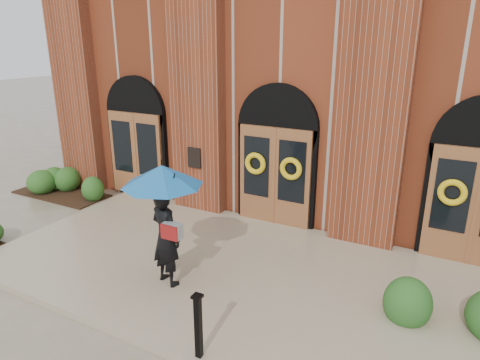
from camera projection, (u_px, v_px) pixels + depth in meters
The scene contains 6 objects.
ground at pixel (220, 275), 8.92m from camera, with size 90.00×90.00×0.00m, color gray.
landing at pixel (224, 269), 9.02m from camera, with size 10.00×5.30×0.15m, color gray.
church_building at pixel (345, 74), 15.16m from camera, with size 16.20×12.53×7.00m.
man_with_umbrella at pixel (164, 202), 7.88m from camera, with size 1.85×1.85×2.39m.
metal_post at pixel (198, 325), 6.27m from camera, with size 0.14×0.14×1.06m.
hedge_wall_left at pixel (60, 184), 13.42m from camera, with size 2.80×1.12×0.72m, color #27551C.
Camera 1 is at (4.06, -6.71, 4.71)m, focal length 32.00 mm.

